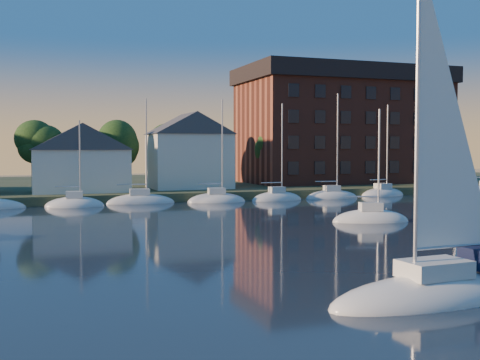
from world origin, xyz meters
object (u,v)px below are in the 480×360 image
clubhouse_centre (80,157)px  condo_block (343,125)px  hero_sailboat (437,285)px  clubhouse_east (189,150)px  drifting_sailboat_right (371,221)px

clubhouse_centre → condo_block: 41.05m
clubhouse_centre → hero_sailboat: hero_sailboat is taller
condo_block → hero_sailboat: condo_block is taller
clubhouse_centre → hero_sailboat: 55.05m
clubhouse_centre → clubhouse_east: clubhouse_east is taller
clubhouse_east → drifting_sailboat_right: bearing=-77.9°
clubhouse_east → hero_sailboat: hero_sailboat is taller
hero_sailboat → condo_block: bearing=-119.6°
condo_block → drifting_sailboat_right: size_ratio=2.94×
condo_block → hero_sailboat: 69.68m
clubhouse_east → drifting_sailboat_right: size_ratio=1.00×
clubhouse_centre → drifting_sailboat_right: size_ratio=1.09×
clubhouse_centre → hero_sailboat: size_ratio=0.76×
condo_block → drifting_sailboat_right: 44.08m
clubhouse_centre → condo_block: (40.00, 7.95, 4.66)m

